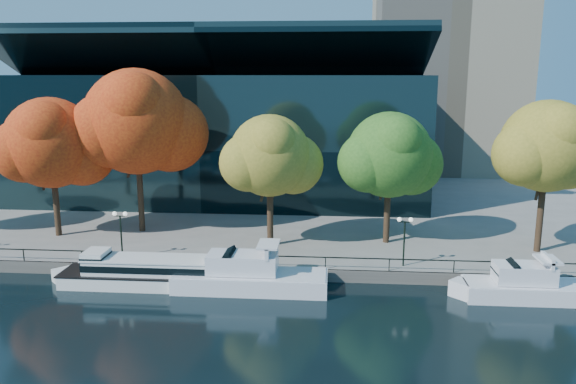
# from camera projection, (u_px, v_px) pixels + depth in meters

# --- Properties ---
(ground) EXTENTS (160.00, 160.00, 0.00)m
(ground) POSITION_uv_depth(u_px,v_px,m) (192.00, 292.00, 42.43)
(ground) COLOR black
(ground) RESTS_ON ground
(promenade) EXTENTS (90.00, 67.08, 1.00)m
(promenade) POSITION_uv_depth(u_px,v_px,m) (257.00, 189.00, 77.78)
(promenade) COLOR slate
(promenade) RESTS_ON ground
(railing) EXTENTS (88.20, 0.08, 0.99)m
(railing) POSITION_uv_depth(u_px,v_px,m) (201.00, 254.00, 45.19)
(railing) COLOR black
(railing) RESTS_ON promenade
(convention_building) EXTENTS (50.00, 24.57, 21.43)m
(convention_building) POSITION_uv_depth(u_px,v_px,m) (221.00, 134.00, 71.95)
(convention_building) COLOR black
(convention_building) RESTS_ON ground
(tour_boat) EXTENTS (14.47, 3.23, 2.75)m
(tour_boat) POSITION_uv_depth(u_px,v_px,m) (142.00, 271.00, 43.56)
(tour_boat) COLOR silver
(tour_boat) RESTS_ON ground
(cruiser_near) EXTENTS (12.98, 3.34, 3.76)m
(cruiser_near) POSITION_uv_depth(u_px,v_px,m) (244.00, 275.00, 42.69)
(cruiser_near) COLOR silver
(cruiser_near) RESTS_ON ground
(cruiser_far) EXTENTS (10.41, 2.88, 3.40)m
(cruiser_far) POSITION_uv_depth(u_px,v_px,m) (523.00, 285.00, 40.94)
(cruiser_far) COLOR silver
(cruiser_far) RESTS_ON ground
(tree_1) EXTENTS (10.54, 8.64, 13.12)m
(tree_1) POSITION_uv_depth(u_px,v_px,m) (52.00, 145.00, 51.94)
(tree_1) COLOR black
(tree_1) RESTS_ON promenade
(tree_2) EXTENTS (12.53, 10.28, 15.74)m
(tree_2) POSITION_uv_depth(u_px,v_px,m) (138.00, 124.00, 53.08)
(tree_2) COLOR black
(tree_2) RESTS_ON promenade
(tree_3) EXTENTS (9.02, 7.40, 11.78)m
(tree_3) POSITION_uv_depth(u_px,v_px,m) (271.00, 158.00, 48.99)
(tree_3) COLOR black
(tree_3) RESTS_ON promenade
(tree_4) EXTENTS (9.60, 7.87, 11.94)m
(tree_4) POSITION_uv_depth(u_px,v_px,m) (391.00, 157.00, 49.91)
(tree_4) COLOR black
(tree_4) RESTS_ON promenade
(tree_5) EXTENTS (9.72, 7.97, 13.12)m
(tree_5) POSITION_uv_depth(u_px,v_px,m) (549.00, 148.00, 47.06)
(tree_5) COLOR black
(tree_5) RESTS_ON promenade
(lamp_1) EXTENTS (1.26, 0.36, 4.03)m
(lamp_1) POSITION_uv_depth(u_px,v_px,m) (120.00, 224.00, 46.54)
(lamp_1) COLOR black
(lamp_1) RESTS_ON promenade
(lamp_2) EXTENTS (1.26, 0.36, 4.03)m
(lamp_2) POSITION_uv_depth(u_px,v_px,m) (405.00, 230.00, 44.70)
(lamp_2) COLOR black
(lamp_2) RESTS_ON promenade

